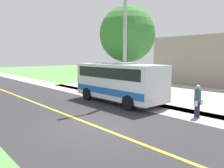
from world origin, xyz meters
The scene contains 8 objects.
ground_plane centered at (0.00, 0.00, 0.00)m, with size 120.00×120.00×0.00m, color #548442.
road_surface centered at (0.00, 0.00, 0.00)m, with size 8.00×100.00×0.01m, color #28282B.
sidewalk centered at (-5.20, 0.00, 0.00)m, with size 2.40×100.00×0.01m, color #9E9991.
road_centre_line centered at (0.00, 0.00, 0.01)m, with size 0.16×100.00×0.00m, color gold.
shuttle_bus_front centered at (-4.49, -3.23, 1.53)m, with size 2.64×6.94×2.77m.
pedestrian_with_bags centered at (-4.99, 2.31, 0.92)m, with size 0.72×0.34×1.72m.
street_light_pole centered at (-4.88, -3.20, 4.71)m, with size 1.97×0.24×8.59m.
tree_curbside centered at (-7.40, -5.42, 4.95)m, with size 4.59×4.59×7.26m.
Camera 1 is at (6.09, 8.31, 3.22)m, focal length 36.80 mm.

